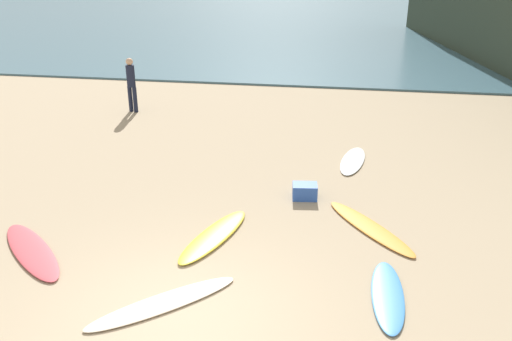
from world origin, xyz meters
TOP-DOWN VIEW (x-y plane):
  - ground_plane at (0.00, 0.00)m, footprint 120.00×120.00m
  - ocean_water at (0.00, 34.52)m, footprint 120.00×40.00m
  - surfboard_0 at (-0.34, 0.27)m, footprint 2.22×2.05m
  - surfboard_1 at (2.95, 3.28)m, footprint 1.94×2.35m
  - surfboard_2 at (3.16, 1.04)m, footprint 0.52×1.98m
  - surfboard_3 at (2.62, 6.85)m, footprint 0.87×2.10m
  - surfboard_4 at (-0.04, 2.43)m, footprint 1.23×2.37m
  - surfboard_5 at (-3.23, 1.36)m, footprint 2.21×2.13m
  - beachgoer_near at (-4.71, 10.25)m, footprint 0.35×0.35m
  - beach_cooler at (1.55, 4.48)m, footprint 0.59×0.46m

SIDE VIEW (x-z plane):
  - ground_plane at x=0.00m, z-range 0.00..0.00m
  - surfboard_0 at x=-0.34m, z-range 0.00..0.06m
  - surfboard_2 at x=3.16m, z-range 0.00..0.07m
  - surfboard_3 at x=2.62m, z-range 0.00..0.07m
  - surfboard_1 at x=2.95m, z-range 0.00..0.07m
  - surfboard_5 at x=-3.23m, z-range 0.00..0.07m
  - ocean_water at x=0.00m, z-range 0.00..0.08m
  - surfboard_4 at x=-0.04m, z-range 0.00..0.09m
  - beach_cooler at x=1.55m, z-range 0.00..0.33m
  - beachgoer_near at x=-4.71m, z-range 0.11..1.93m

